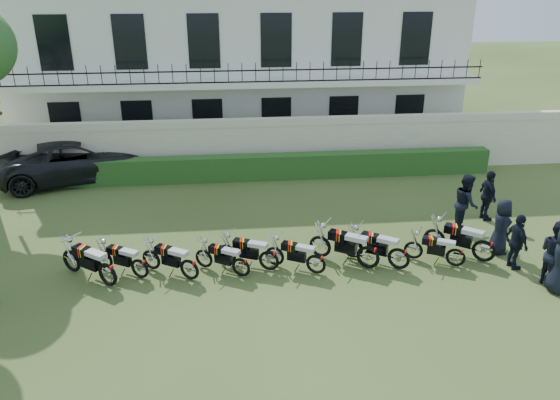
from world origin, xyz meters
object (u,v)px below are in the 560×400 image
(motorcycle_0, at_px, (107,269))
(motorcycle_1, at_px, (139,264))
(officer_1, at_px, (555,253))
(motorcycle_2, at_px, (189,265))
(motorcycle_6, at_px, (368,252))
(motorcycle_5, at_px, (316,260))
(officer_4, at_px, (466,203))
(officer_2, at_px, (517,242))
(motorcycle_4, at_px, (269,256))
(motorcycle_7, at_px, (399,254))
(suv, at_px, (76,160))
(motorcycle_9, at_px, (484,246))
(motorcycle_3, at_px, (241,263))
(officer_3, at_px, (501,226))
(motorcycle_8, at_px, (456,253))
(officer_5, at_px, (488,196))

(motorcycle_0, xyz_separation_m, motorcycle_1, (0.79, 0.32, -0.08))
(motorcycle_0, xyz_separation_m, officer_1, (11.79, -1.04, 0.40))
(motorcycle_2, xyz_separation_m, motorcycle_6, (4.96, 0.12, 0.06))
(motorcycle_5, distance_m, officer_4, 5.69)
(motorcycle_1, distance_m, officer_2, 10.45)
(motorcycle_4, distance_m, officer_2, 6.93)
(motorcycle_7, xyz_separation_m, officer_2, (3.27, -0.23, 0.31))
(motorcycle_1, bearing_deg, officer_4, -48.86)
(motorcycle_2, bearing_deg, officer_2, -60.37)
(officer_2, bearing_deg, motorcycle_2, 85.23)
(officer_1, bearing_deg, officer_4, 7.47)
(motorcycle_5, xyz_separation_m, suv, (-8.36, 8.37, 0.36))
(motorcycle_1, height_order, suv, suv)
(motorcycle_7, height_order, motorcycle_9, motorcycle_9)
(motorcycle_1, relative_size, motorcycle_3, 1.03)
(motorcycle_2, height_order, officer_1, officer_1)
(motorcycle_0, relative_size, motorcycle_5, 1.05)
(motorcycle_2, bearing_deg, suv, 61.58)
(officer_2, distance_m, officer_4, 2.54)
(motorcycle_5, relative_size, motorcycle_7, 0.96)
(motorcycle_4, xyz_separation_m, officer_2, (6.90, -0.52, 0.35))
(motorcycle_4, distance_m, officer_3, 6.92)
(motorcycle_3, relative_size, motorcycle_5, 0.94)
(motorcycle_3, bearing_deg, motorcycle_1, 116.47)
(motorcycle_4, bearing_deg, motorcycle_6, -69.85)
(motorcycle_0, relative_size, motorcycle_1, 1.08)
(motorcycle_9, relative_size, officer_2, 1.06)
(motorcycle_7, relative_size, motorcycle_8, 1.09)
(motorcycle_1, distance_m, officer_4, 10.22)
(motorcycle_6, bearing_deg, suv, 82.64)
(motorcycle_5, bearing_deg, motorcycle_9, -59.81)
(motorcycle_3, distance_m, motorcycle_5, 2.07)
(motorcycle_4, height_order, officer_4, officer_4)
(motorcycle_1, bearing_deg, officer_2, -62.92)
(officer_1, height_order, officer_5, officer_1)
(motorcycle_4, relative_size, motorcycle_9, 1.01)
(motorcycle_7, relative_size, officer_3, 1.01)
(motorcycle_7, bearing_deg, motorcycle_1, 122.75)
(suv, height_order, officer_3, officer_3)
(motorcycle_0, xyz_separation_m, officer_5, (11.88, 3.09, 0.34))
(motorcycle_4, distance_m, motorcycle_6, 2.79)
(motorcycle_5, relative_size, officer_1, 0.88)
(motorcycle_8, bearing_deg, motorcycle_6, 114.46)
(officer_5, bearing_deg, motorcycle_0, 104.57)
(motorcycle_4, xyz_separation_m, suv, (-7.08, 8.05, 0.35))
(motorcycle_2, xyz_separation_m, motorcycle_8, (7.47, -0.02, -0.04))
(motorcycle_4, bearing_deg, officer_2, -70.86)
(suv, bearing_deg, motorcycle_7, -145.90)
(motorcycle_6, bearing_deg, officer_2, -62.58)
(motorcycle_0, height_order, motorcycle_6, motorcycle_6)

